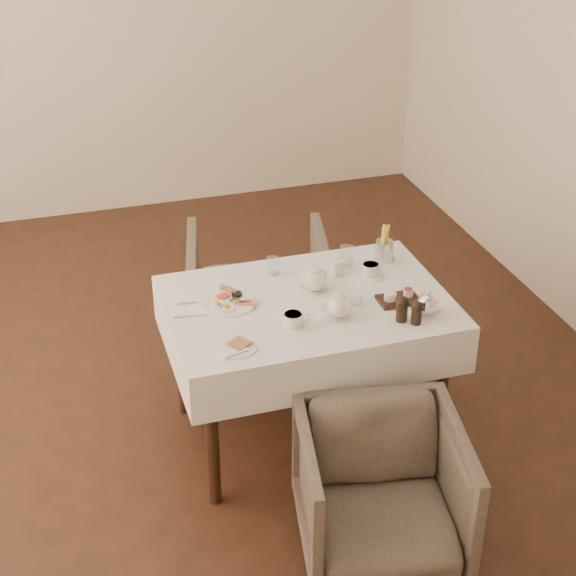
% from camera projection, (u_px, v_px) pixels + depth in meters
% --- Properties ---
extents(table, '(1.28, 0.88, 0.75)m').
position_uv_depth(table, '(307.00, 322.00, 4.06)').
color(table, black).
rests_on(table, ground).
extents(armchair_near, '(0.76, 0.78, 0.61)m').
position_uv_depth(armchair_near, '(381.00, 492.00, 3.56)').
color(armchair_near, '#453B33').
rests_on(armchair_near, ground).
extents(armchair_far, '(0.90, 0.91, 0.70)m').
position_uv_depth(armchair_far, '(258.00, 296.00, 4.83)').
color(armchair_far, '#453B33').
rests_on(armchair_far, ground).
extents(breakfast_plate, '(0.27, 0.27, 0.03)m').
position_uv_depth(breakfast_plate, '(228.00, 301.00, 3.98)').
color(breakfast_plate, white).
rests_on(breakfast_plate, table).
extents(side_plate, '(0.18, 0.17, 0.02)m').
position_uv_depth(side_plate, '(236.00, 348.00, 3.65)').
color(side_plate, white).
rests_on(side_plate, table).
extents(teapot_centre, '(0.20, 0.18, 0.13)m').
position_uv_depth(teapot_centre, '(314.00, 277.00, 4.05)').
color(teapot_centre, white).
rests_on(teapot_centre, table).
extents(teapot_front, '(0.17, 0.14, 0.12)m').
position_uv_depth(teapot_front, '(339.00, 305.00, 3.85)').
color(teapot_front, white).
rests_on(teapot_front, table).
extents(creamer, '(0.08, 0.08, 0.07)m').
position_uv_depth(creamer, '(337.00, 267.00, 4.20)').
color(creamer, white).
rests_on(creamer, table).
extents(teacup_near, '(0.14, 0.14, 0.07)m').
position_uv_depth(teacup_near, '(293.00, 321.00, 3.79)').
color(teacup_near, white).
rests_on(teacup_near, table).
extents(teacup_far, '(0.13, 0.13, 0.06)m').
position_uv_depth(teacup_far, '(371.00, 270.00, 4.19)').
color(teacup_far, white).
rests_on(teacup_far, table).
extents(glass_left, '(0.06, 0.06, 0.09)m').
position_uv_depth(glass_left, '(273.00, 266.00, 4.20)').
color(glass_left, silver).
rests_on(glass_left, table).
extents(glass_mid, '(0.07, 0.07, 0.09)m').
position_uv_depth(glass_mid, '(356.00, 295.00, 3.96)').
color(glass_mid, silver).
rests_on(glass_mid, table).
extents(glass_right, '(0.07, 0.07, 0.10)m').
position_uv_depth(glass_right, '(347.00, 256.00, 4.27)').
color(glass_right, silver).
rests_on(glass_right, table).
extents(condiment_board, '(0.19, 0.13, 0.05)m').
position_uv_depth(condiment_board, '(398.00, 298.00, 3.99)').
color(condiment_board, black).
rests_on(condiment_board, table).
extents(pepper_mill_left, '(0.08, 0.08, 0.12)m').
position_uv_depth(pepper_mill_left, '(402.00, 309.00, 3.82)').
color(pepper_mill_left, black).
rests_on(pepper_mill_left, table).
extents(pepper_mill_right, '(0.06, 0.06, 0.11)m').
position_uv_depth(pepper_mill_right, '(417.00, 312.00, 3.80)').
color(pepper_mill_right, black).
rests_on(pepper_mill_right, table).
extents(silver_pot, '(0.14, 0.13, 0.12)m').
position_uv_depth(silver_pot, '(427.00, 302.00, 3.87)').
color(silver_pot, white).
rests_on(silver_pot, table).
extents(fries_cup, '(0.09, 0.09, 0.18)m').
position_uv_depth(fries_cup, '(384.00, 245.00, 4.30)').
color(fries_cup, silver).
rests_on(fries_cup, table).
extents(cutlery_fork, '(0.20, 0.04, 0.00)m').
position_uv_depth(cutlery_fork, '(200.00, 302.00, 3.98)').
color(cutlery_fork, silver).
rests_on(cutlery_fork, table).
extents(cutlery_knife, '(0.17, 0.03, 0.00)m').
position_uv_depth(cutlery_knife, '(193.00, 316.00, 3.88)').
color(cutlery_knife, silver).
rests_on(cutlery_knife, table).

